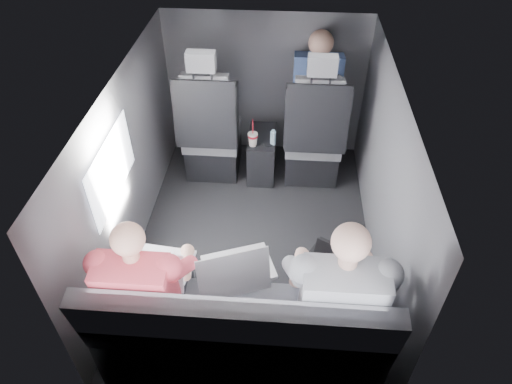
# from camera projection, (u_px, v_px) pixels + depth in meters

# --- Properties ---
(floor) EXTENTS (2.60, 2.60, 0.00)m
(floor) POSITION_uv_depth(u_px,v_px,m) (255.00, 239.00, 3.64)
(floor) COLOR black
(floor) RESTS_ON ground
(ceiling) EXTENTS (2.60, 2.60, 0.00)m
(ceiling) POSITION_uv_depth(u_px,v_px,m) (254.00, 86.00, 2.76)
(ceiling) COLOR #B2B2AD
(ceiling) RESTS_ON panel_back
(panel_left) EXTENTS (0.02, 2.60, 1.35)m
(panel_left) POSITION_uv_depth(u_px,v_px,m) (129.00, 168.00, 3.25)
(panel_left) COLOR #56565B
(panel_left) RESTS_ON floor
(panel_right) EXTENTS (0.02, 2.60, 1.35)m
(panel_right) POSITION_uv_depth(u_px,v_px,m) (384.00, 180.00, 3.15)
(panel_right) COLOR #56565B
(panel_right) RESTS_ON floor
(panel_front) EXTENTS (1.80, 0.02, 1.35)m
(panel_front) POSITION_uv_depth(u_px,v_px,m) (265.00, 85.00, 4.18)
(panel_front) COLOR #56565B
(panel_front) RESTS_ON floor
(panel_back) EXTENTS (1.80, 0.02, 1.35)m
(panel_back) POSITION_uv_depth(u_px,v_px,m) (234.00, 339.00, 2.22)
(panel_back) COLOR #56565B
(panel_back) RESTS_ON floor
(side_window) EXTENTS (0.02, 0.75, 0.42)m
(side_window) POSITION_uv_depth(u_px,v_px,m) (112.00, 169.00, 2.88)
(side_window) COLOR white
(side_window) RESTS_ON panel_left
(seatbelt) EXTENTS (0.35, 0.11, 0.59)m
(seatbelt) POSITION_uv_depth(u_px,v_px,m) (318.00, 111.00, 3.60)
(seatbelt) COLOR black
(seatbelt) RESTS_ON front_seat_right
(front_seat_left) EXTENTS (0.52, 0.58, 1.26)m
(front_seat_left) POSITION_uv_depth(u_px,v_px,m) (211.00, 136.00, 4.04)
(front_seat_left) COLOR black
(front_seat_left) RESTS_ON floor
(front_seat_right) EXTENTS (0.52, 0.58, 1.26)m
(front_seat_right) POSITION_uv_depth(u_px,v_px,m) (313.00, 141.00, 3.99)
(front_seat_right) COLOR black
(front_seat_right) RESTS_ON floor
(center_console) EXTENTS (0.24, 0.48, 0.41)m
(center_console) POSITION_uv_depth(u_px,v_px,m) (262.00, 154.00, 4.18)
(center_console) COLOR black
(center_console) RESTS_ON floor
(rear_bench) EXTENTS (1.60, 0.57, 0.92)m
(rear_bench) POSITION_uv_depth(u_px,v_px,m) (241.00, 337.00, 2.64)
(rear_bench) COLOR #58585C
(rear_bench) RESTS_ON floor
(soda_cup) EXTENTS (0.09, 0.09, 0.26)m
(soda_cup) POSITION_uv_depth(u_px,v_px,m) (253.00, 139.00, 3.90)
(soda_cup) COLOR white
(soda_cup) RESTS_ON center_console
(water_bottle) EXTENTS (0.05, 0.05, 0.14)m
(water_bottle) POSITION_uv_depth(u_px,v_px,m) (273.00, 138.00, 3.91)
(water_bottle) COLOR #A7C9E3
(water_bottle) RESTS_ON center_console
(laptop_white) EXTENTS (0.37, 0.36, 0.26)m
(laptop_white) POSITION_uv_depth(u_px,v_px,m) (159.00, 266.00, 2.62)
(laptop_white) COLOR white
(laptop_white) RESTS_ON passenger_rear_left
(laptop_silver) EXTENTS (0.47, 0.48, 0.28)m
(laptop_silver) POSITION_uv_depth(u_px,v_px,m) (237.00, 270.00, 2.60)
(laptop_silver) COLOR #B3B2B7
(laptop_silver) RESTS_ON rear_bench
(laptop_black) EXTENTS (0.44, 0.48, 0.26)m
(laptop_black) POSITION_uv_depth(u_px,v_px,m) (339.00, 265.00, 2.63)
(laptop_black) COLOR black
(laptop_black) RESTS_ON passenger_rear_right
(passenger_rear_left) EXTENTS (0.48, 0.60, 1.19)m
(passenger_rear_left) POSITION_uv_depth(u_px,v_px,m) (149.00, 285.00, 2.54)
(passenger_rear_left) COLOR #2F3034
(passenger_rear_left) RESTS_ON rear_bench
(passenger_rear_right) EXTENTS (0.52, 0.64, 1.25)m
(passenger_rear_right) POSITION_uv_depth(u_px,v_px,m) (336.00, 294.00, 2.47)
(passenger_rear_right) COLOR navy
(passenger_rear_right) RESTS_ON rear_bench
(passenger_front_right) EXTENTS (0.41, 0.41, 0.85)m
(passenger_front_right) POSITION_uv_depth(u_px,v_px,m) (316.00, 90.00, 3.95)
(passenger_front_right) COLOR navy
(passenger_front_right) RESTS_ON front_seat_right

